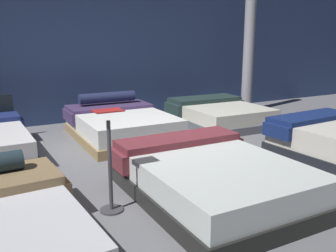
{
  "coord_description": "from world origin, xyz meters",
  "views": [
    {
      "loc": [
        -2.28,
        -4.65,
        1.72
      ],
      "look_at": [
        0.18,
        -0.17,
        0.5
      ],
      "focal_mm": 39.13,
      "sensor_mm": 36.0,
      "label": 1
    }
  ],
  "objects_px": {
    "bed_1": "(212,178)",
    "bed_5": "(219,114)",
    "bed_4": "(121,124)",
    "support_pillar": "(249,38)",
    "price_sign": "(110,173)"
  },
  "relations": [
    {
      "from": "bed_4",
      "to": "support_pillar",
      "type": "distance_m",
      "value": 3.99
    },
    {
      "from": "bed_1",
      "to": "bed_4",
      "type": "height_order",
      "value": "bed_4"
    },
    {
      "from": "bed_1",
      "to": "support_pillar",
      "type": "height_order",
      "value": "support_pillar"
    },
    {
      "from": "bed_5",
      "to": "price_sign",
      "type": "height_order",
      "value": "price_sign"
    },
    {
      "from": "bed_5",
      "to": "price_sign",
      "type": "bearing_deg",
      "value": -139.38
    },
    {
      "from": "bed_1",
      "to": "bed_4",
      "type": "bearing_deg",
      "value": 89.23
    },
    {
      "from": "bed_1",
      "to": "price_sign",
      "type": "bearing_deg",
      "value": 168.89
    },
    {
      "from": "price_sign",
      "to": "support_pillar",
      "type": "relative_size",
      "value": 0.3
    },
    {
      "from": "bed_4",
      "to": "support_pillar",
      "type": "relative_size",
      "value": 0.62
    },
    {
      "from": "bed_1",
      "to": "price_sign",
      "type": "xyz_separation_m",
      "value": [
        -1.09,
        0.22,
        0.18
      ]
    },
    {
      "from": "bed_5",
      "to": "price_sign",
      "type": "xyz_separation_m",
      "value": [
        -3.33,
        -2.67,
        0.19
      ]
    },
    {
      "from": "bed_1",
      "to": "price_sign",
      "type": "relative_size",
      "value": 2.03
    },
    {
      "from": "bed_1",
      "to": "bed_5",
      "type": "relative_size",
      "value": 1.08
    },
    {
      "from": "price_sign",
      "to": "bed_1",
      "type": "bearing_deg",
      "value": -11.59
    },
    {
      "from": "bed_5",
      "to": "support_pillar",
      "type": "height_order",
      "value": "support_pillar"
    }
  ]
}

